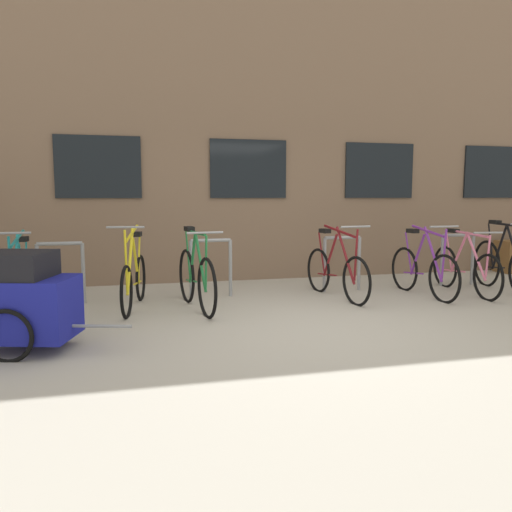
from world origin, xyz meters
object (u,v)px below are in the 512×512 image
Objects in this scene: bicycle_purple at (423,270)px; bicycle_pink at (465,268)px; bicycle_green at (196,278)px; bicycle_teal at (21,284)px; bicycle_maroon at (336,271)px; bike_trailer at (21,299)px; bicycle_yellow at (134,279)px; bicycle_black at (504,265)px.

bicycle_pink is at bearing 3.15° from bicycle_purple.
bicycle_green is 0.96× the size of bicycle_teal.
bicycle_maroon is 4.11m from bike_trailer.
bicycle_maroon reaches higher than bicycle_teal.
bicycle_maroon is (2.77, -0.01, 0.01)m from bicycle_yellow.
bicycle_purple is 0.95× the size of bicycle_maroon.
bicycle_purple is at bearing -7.69° from bicycle_maroon.
bicycle_purple is at bearing -179.33° from bicycle_black.
bike_trailer is (0.31, -1.50, 0.10)m from bicycle_teal.
bicycle_black reaches higher than bike_trailer.
bicycle_yellow reaches higher than bicycle_pink.
bicycle_purple is at bearing -176.85° from bicycle_pink.
bicycle_teal is 6.09m from bicycle_pink.
bicycle_yellow is at bearing 57.55° from bike_trailer.
bicycle_pink is at bearing 1.38° from bicycle_green.
bicycle_black is at bearing 12.53° from bike_trailer.
bicycle_yellow is 1.01× the size of bicycle_purple.
bike_trailer is (-6.45, -1.43, 0.08)m from bicycle_black.
bicycle_pink is 2.00m from bicycle_maroon.
bicycle_green is 3.28m from bicycle_purple.
bicycle_maroon is 2.66m from bicycle_black.
bicycle_teal reaches higher than bicycle_green.
bicycle_black reaches higher than bicycle_purple.
bicycle_teal is 1.54m from bike_trailer.
bicycle_pink is 1.18× the size of bike_trailer.
bicycle_teal is 1.02× the size of bicycle_black.
bicycle_yellow is 4.05m from bicycle_purple.
bicycle_green is at bearing -173.50° from bicycle_maroon.
bicycle_green reaches higher than bicycle_pink.
bicycle_purple is at bearing 15.63° from bike_trailer.
bicycle_green is (0.77, -0.24, 0.03)m from bicycle_yellow.
bicycle_pink is 0.67m from bicycle_black.
bicycle_pink is 0.72m from bicycle_purple.
bicycle_green is at bearing -17.50° from bicycle_yellow.
bicycle_teal is 6.75m from bicycle_black.
bicycle_black is at bearing -2.03° from bicycle_pink.
bicycle_green is 2.02m from bicycle_maroon.
bicycle_pink is 5.97m from bike_trailer.
bicycle_green is 0.99× the size of bicycle_black.
bicycle_yellow is at bearing 162.50° from bicycle_green.
bicycle_purple is 1.10× the size of bike_trailer.
bicycle_yellow reaches higher than bicycle_purple.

